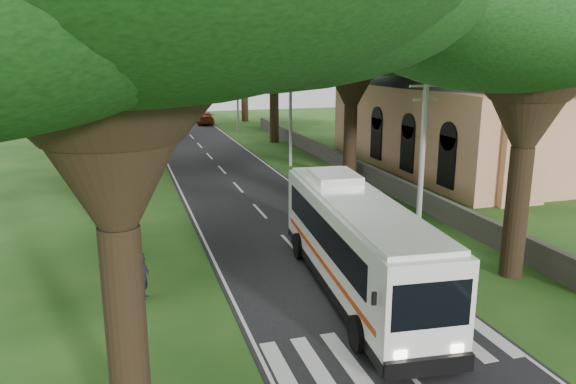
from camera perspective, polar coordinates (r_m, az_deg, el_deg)
ground at (r=19.54m, az=7.40°, el=-12.94°), size 140.00×140.00×0.00m
road at (r=42.39m, az=-6.48°, el=1.98°), size 8.00×120.00×0.04m
crosswalk at (r=17.96m, az=10.09°, el=-15.64°), size 8.00×3.00×0.01m
property_wall at (r=43.81m, az=5.41°, el=3.19°), size 0.35×50.00×1.20m
church at (r=45.23m, az=17.32°, el=8.48°), size 14.00×24.00×11.60m
pole_near at (r=25.73m, az=13.46°, el=3.26°), size 1.60×0.24×8.00m
pole_mid at (r=43.98m, az=0.25°, el=8.01°), size 1.60×0.24×8.00m
pole_far at (r=63.30m, az=-5.15°, el=9.82°), size 1.60×0.24×8.00m
tree_l_mida at (r=27.85m, az=-18.97°, el=16.55°), size 12.81×12.81×13.26m
tree_l_midb at (r=45.90m, az=-17.80°, el=17.15°), size 14.96×14.96×15.09m
tree_l_far at (r=63.86m, az=-18.56°, el=15.58°), size 13.31×13.31×14.25m
tree_r_near at (r=23.24m, az=24.05°, el=17.10°), size 13.50×13.50×13.53m
tree_r_mida at (r=38.98m, az=6.63°, el=16.38°), size 16.39×16.39×13.99m
tree_r_midb at (r=55.96m, az=-1.47°, el=18.20°), size 15.58×15.58×16.27m
tree_r_far at (r=73.62m, az=-4.58°, el=16.91°), size 13.56×13.56×15.57m
coach_bus at (r=21.07m, az=6.94°, el=-5.06°), size 3.73×12.59×3.66m
distant_car_a at (r=59.88m, az=-12.57°, el=5.90°), size 1.67×3.73×1.25m
distant_car_b at (r=63.22m, az=-11.49°, el=6.45°), size 1.87×4.40×1.41m
distant_car_c at (r=71.48m, az=-8.51°, el=7.47°), size 2.24×5.21×1.50m
pedestrian at (r=21.36m, az=-14.50°, el=-8.24°), size 0.61×0.75×1.78m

